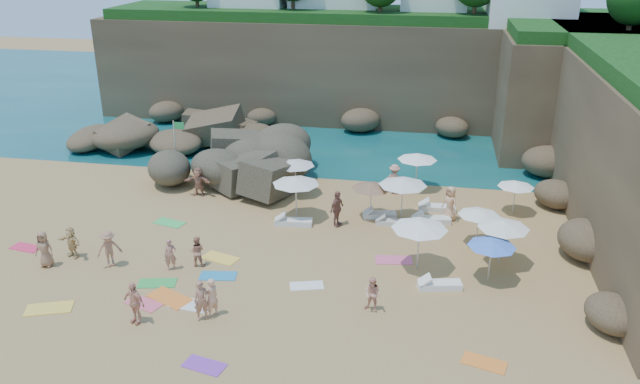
% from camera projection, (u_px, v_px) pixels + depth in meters
% --- Properties ---
extents(ground, '(120.00, 120.00, 0.00)m').
position_uv_depth(ground, '(269.00, 250.00, 30.41)').
color(ground, tan).
rests_on(ground, ground).
extents(seawater, '(120.00, 120.00, 0.00)m').
position_uv_depth(seawater, '(351.00, 101.00, 57.68)').
color(seawater, '#0C4751').
rests_on(seawater, ground).
extents(cliff_back, '(44.00, 8.00, 8.00)m').
position_uv_depth(cliff_back, '(368.00, 69.00, 51.28)').
color(cliff_back, brown).
rests_on(cliff_back, ground).
extents(cliff_corner, '(10.00, 12.00, 8.00)m').
position_uv_depth(cliff_corner, '(570.00, 91.00, 44.25)').
color(cliff_corner, brown).
rests_on(cliff_corner, ground).
extents(rock_promontory, '(12.00, 7.00, 2.00)m').
position_uv_depth(rock_promontory, '(181.00, 140.00, 46.78)').
color(rock_promontory, brown).
rests_on(rock_promontory, ground).
extents(marina_masts, '(3.10, 0.10, 6.00)m').
position_uv_depth(marina_masts, '(180.00, 63.00, 59.28)').
color(marina_masts, white).
rests_on(marina_masts, ground).
extents(rock_outcrop, '(9.06, 7.61, 3.15)m').
position_uv_depth(rock_outcrop, '(236.00, 178.00, 39.42)').
color(rock_outcrop, brown).
rests_on(rock_outcrop, ground).
extents(flag_pole, '(0.72, 0.07, 3.70)m').
position_uv_depth(flag_pole, '(177.00, 142.00, 38.70)').
color(flag_pole, silver).
rests_on(flag_pole, ground).
extents(parasol_0, '(2.52, 2.52, 2.39)m').
position_uv_depth(parasol_0, '(296.00, 181.00, 33.01)').
color(parasol_0, silver).
rests_on(parasol_0, ground).
extents(parasol_1, '(2.57, 2.57, 2.43)m').
position_uv_depth(parasol_1, '(403.00, 182.00, 32.75)').
color(parasol_1, silver).
rests_on(parasol_1, ground).
extents(parasol_2, '(2.36, 2.36, 2.23)m').
position_uv_depth(parasol_2, '(417.00, 157.00, 36.99)').
color(parasol_2, silver).
rests_on(parasol_2, ground).
extents(parasol_5, '(2.31, 2.31, 2.18)m').
position_uv_depth(parasol_5, '(295.00, 163.00, 36.18)').
color(parasol_5, silver).
rests_on(parasol_5, ground).
extents(parasol_6, '(2.14, 2.14, 2.03)m').
position_uv_depth(parasol_6, '(371.00, 186.00, 33.22)').
color(parasol_6, silver).
rests_on(parasol_6, ground).
extents(parasol_7, '(1.97, 1.97, 1.86)m').
position_uv_depth(parasol_7, '(516.00, 184.00, 33.83)').
color(parasol_7, silver).
rests_on(parasol_7, ground).
extents(parasol_8, '(2.03, 2.03, 1.92)m').
position_uv_depth(parasol_8, '(479.00, 212.00, 30.28)').
color(parasol_8, silver).
rests_on(parasol_8, ground).
extents(parasol_9, '(2.57, 2.57, 2.43)m').
position_uv_depth(parasol_9, '(420.00, 225.00, 27.88)').
color(parasol_9, silver).
rests_on(parasol_9, ground).
extents(parasol_10, '(2.12, 2.12, 2.01)m').
position_uv_depth(parasol_10, '(492.00, 243.00, 27.07)').
color(parasol_10, silver).
rests_on(parasol_10, ground).
extents(parasol_11, '(2.36, 2.36, 2.24)m').
position_uv_depth(parasol_11, '(504.00, 224.00, 28.34)').
color(parasol_11, silver).
rests_on(parasol_11, ground).
extents(lounger_0, '(2.04, 0.87, 0.31)m').
position_uv_depth(lounger_0, '(293.00, 222.00, 33.00)').
color(lounger_0, white).
rests_on(lounger_0, ground).
extents(lounger_1, '(2.12, 1.04, 0.32)m').
position_uv_depth(lounger_1, '(431.00, 220.00, 33.22)').
color(lounger_1, white).
rests_on(lounger_1, ground).
extents(lounger_2, '(1.72, 0.60, 0.27)m').
position_uv_depth(lounger_2, '(392.00, 222.00, 33.03)').
color(lounger_2, silver).
rests_on(lounger_2, ground).
extents(lounger_3, '(1.87, 0.98, 0.28)m').
position_uv_depth(lounger_3, '(380.00, 215.00, 33.90)').
color(lounger_3, silver).
rests_on(lounger_3, ground).
extents(lounger_4, '(2.08, 0.77, 0.32)m').
position_uv_depth(lounger_4, '(437.00, 208.00, 34.69)').
color(lounger_4, white).
rests_on(lounger_4, ground).
extents(lounger_5, '(1.97, 1.01, 0.29)m').
position_uv_depth(lounger_5, '(440.00, 285.00, 27.08)').
color(lounger_5, white).
rests_on(lounger_5, ground).
extents(towel_1, '(1.73, 1.24, 0.03)m').
position_uv_depth(towel_1, '(144.00, 303.00, 25.98)').
color(towel_1, '#E95A6F').
rests_on(towel_1, ground).
extents(towel_2, '(2.18, 1.69, 0.03)m').
position_uv_depth(towel_2, '(170.00, 298.00, 26.36)').
color(towel_2, orange).
rests_on(towel_2, ground).
extents(towel_3, '(1.80, 1.16, 0.03)m').
position_uv_depth(towel_3, '(157.00, 283.00, 27.49)').
color(towel_3, green).
rests_on(towel_3, ground).
extents(towel_4, '(2.06, 1.51, 0.03)m').
position_uv_depth(towel_4, '(49.00, 308.00, 25.62)').
color(towel_4, yellow).
rests_on(towel_4, ground).
extents(towel_5, '(1.89, 1.12, 0.03)m').
position_uv_depth(towel_5, '(191.00, 305.00, 25.89)').
color(towel_5, silver).
rests_on(towel_5, ground).
extents(towel_6, '(1.65, 1.08, 0.03)m').
position_uv_depth(towel_6, '(204.00, 365.00, 22.24)').
color(towel_6, purple).
rests_on(towel_6, ground).
extents(towel_7, '(1.62, 0.99, 0.03)m').
position_uv_depth(towel_7, '(26.00, 248.00, 30.62)').
color(towel_7, '#EB2954').
rests_on(towel_7, ground).
extents(towel_8, '(1.74, 1.05, 0.03)m').
position_uv_depth(towel_8, '(218.00, 276.00, 28.08)').
color(towel_8, '#2283B9').
rests_on(towel_8, ground).
extents(towel_9, '(1.84, 1.10, 0.03)m').
position_uv_depth(towel_9, '(394.00, 260.00, 29.45)').
color(towel_9, '#E55988').
rests_on(towel_9, ground).
extents(towel_10, '(1.72, 1.18, 0.03)m').
position_uv_depth(towel_10, '(484.00, 363.00, 22.38)').
color(towel_10, orange).
rests_on(towel_10, ground).
extents(towel_11, '(1.80, 1.23, 0.03)m').
position_uv_depth(towel_11, '(169.00, 223.00, 33.26)').
color(towel_11, green).
rests_on(towel_11, ground).
extents(towel_12, '(1.90, 1.33, 0.03)m').
position_uv_depth(towel_12, '(220.00, 258.00, 29.62)').
color(towel_12, yellow).
rests_on(towel_12, ground).
extents(towel_13, '(1.61, 1.11, 0.03)m').
position_uv_depth(towel_13, '(307.00, 286.00, 27.30)').
color(towel_13, white).
rests_on(towel_13, ground).
extents(person_stand_0, '(0.66, 0.58, 1.52)m').
position_uv_depth(person_stand_0, '(170.00, 255.00, 28.36)').
color(person_stand_0, '#B87360').
rests_on(person_stand_0, ground).
extents(person_stand_1, '(0.77, 0.63, 1.48)m').
position_uv_depth(person_stand_1, '(197.00, 251.00, 28.72)').
color(person_stand_1, tan).
rests_on(person_stand_1, ground).
extents(person_stand_2, '(1.25, 0.69, 1.82)m').
position_uv_depth(person_stand_2, '(394.00, 179.00, 36.73)').
color(person_stand_2, tan).
rests_on(person_stand_2, ground).
extents(person_stand_3, '(0.90, 1.23, 1.94)m').
position_uv_depth(person_stand_3, '(337.00, 209.00, 32.62)').
color(person_stand_3, '#8B5445').
rests_on(person_stand_3, ground).
extents(person_stand_4, '(1.03, 1.03, 1.93)m').
position_uv_depth(person_stand_4, '(450.00, 203.00, 33.27)').
color(person_stand_4, '#E0A376').
rests_on(person_stand_4, ground).
extents(person_stand_5, '(1.64, 0.52, 1.75)m').
position_uv_depth(person_stand_5, '(198.00, 182.00, 36.46)').
color(person_stand_5, '#AE7157').
rests_on(person_stand_5, ground).
extents(person_stand_6, '(0.68, 0.73, 1.67)m').
position_uv_depth(person_stand_6, '(211.00, 297.00, 24.89)').
color(person_stand_6, '#E6A782').
rests_on(person_stand_6, ground).
extents(person_lie_0, '(1.96, 2.06, 0.46)m').
position_uv_depth(person_lie_0, '(111.00, 262.00, 28.85)').
color(person_lie_0, '#AA6F55').
rests_on(person_lie_0, ground).
extents(person_lie_1, '(1.55, 1.99, 0.43)m').
position_uv_depth(person_lie_1, '(136.00, 318.00, 24.66)').
color(person_lie_1, '#ECA586').
rests_on(person_lie_1, ground).
extents(person_lie_2, '(1.02, 1.79, 0.46)m').
position_uv_depth(person_lie_2, '(47.00, 262.00, 28.84)').
color(person_lie_2, '#996B4C').
rests_on(person_lie_2, ground).
extents(person_lie_3, '(1.85, 1.92, 0.41)m').
position_uv_depth(person_lie_3, '(73.00, 253.00, 29.68)').
color(person_lie_3, '#E1B876').
rests_on(person_lie_3, ground).
extents(person_lie_4, '(1.43, 1.75, 0.40)m').
position_uv_depth(person_lie_4, '(203.00, 315.00, 24.87)').
color(person_lie_4, '#AB6F55').
rests_on(person_lie_4, ground).
extents(person_lie_5, '(1.19, 1.65, 0.56)m').
position_uv_depth(person_lie_5, '(372.00, 305.00, 25.38)').
color(person_lie_5, '#E79F83').
rests_on(person_lie_5, ground).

